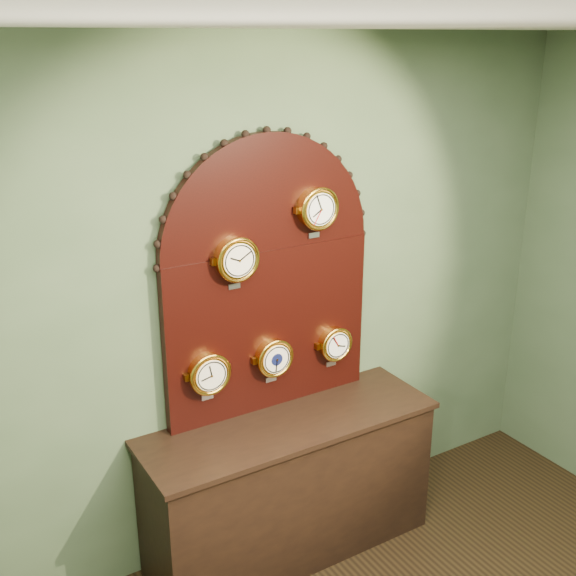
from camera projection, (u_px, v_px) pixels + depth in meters
wall_back at (264, 306)px, 3.76m from camera, size 4.00×0.00×4.00m
shop_counter at (290, 489)px, 3.88m from camera, size 1.60×0.50×0.80m
display_board at (268, 269)px, 3.64m from camera, size 1.26×0.06×1.53m
roman_clock at (237, 259)px, 3.45m from camera, size 0.23×0.08×0.28m
arabic_clock at (318, 208)px, 3.61m from camera, size 0.23×0.08×0.28m
hygrometer at (209, 374)px, 3.56m from camera, size 0.23×0.08×0.28m
barometer at (274, 357)px, 3.75m from camera, size 0.22×0.08×0.27m
tide_clock at (335, 344)px, 3.95m from camera, size 0.20×0.08×0.25m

